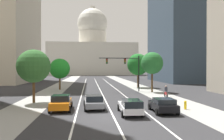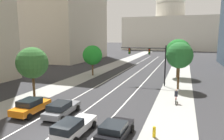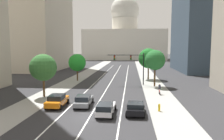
{
  "view_description": "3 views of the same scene",
  "coord_description": "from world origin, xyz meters",
  "px_view_note": "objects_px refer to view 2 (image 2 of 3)",
  "views": [
    {
      "loc": [
        -2.12,
        -19.24,
        4.3
      ],
      "look_at": [
        1.07,
        11.77,
        4.0
      ],
      "focal_mm": 35.72,
      "sensor_mm": 36.0,
      "label": 1
    },
    {
      "loc": [
        9.74,
        -12.78,
        7.91
      ],
      "look_at": [
        0.7,
        12.85,
        3.48
      ],
      "focal_mm": 33.2,
      "sensor_mm": 36.0,
      "label": 2
    },
    {
      "loc": [
        4.41,
        -21.97,
        7.45
      ],
      "look_at": [
        1.25,
        12.92,
        3.81
      ],
      "focal_mm": 33.9,
      "sensor_mm": 36.0,
      "label": 3
    }
  ],
  "objects_px": {
    "car_white": "(73,127)",
    "car_gray": "(61,109)",
    "street_tree_mid_right": "(178,52)",
    "traffic_signal_mast": "(151,57)",
    "street_tree_far_right": "(179,55)",
    "capitol_building": "(169,26)",
    "street_tree_mid_left": "(32,63)",
    "car_black": "(115,130)",
    "street_tree_near_left": "(92,55)",
    "fire_hydrant": "(154,132)",
    "car_orange": "(31,106)",
    "cyclist": "(176,96)"
  },
  "relations": [
    {
      "from": "street_tree_mid_right",
      "to": "car_black",
      "type": "bearing_deg",
      "value": -97.48
    },
    {
      "from": "car_black",
      "to": "traffic_signal_mast",
      "type": "bearing_deg",
      "value": 2.88
    },
    {
      "from": "cyclist",
      "to": "car_white",
      "type": "bearing_deg",
      "value": 148.38
    },
    {
      "from": "street_tree_mid_right",
      "to": "car_white",
      "type": "bearing_deg",
      "value": -103.89
    },
    {
      "from": "street_tree_near_left",
      "to": "fire_hydrant",
      "type": "bearing_deg",
      "value": -55.11
    },
    {
      "from": "traffic_signal_mast",
      "to": "street_tree_mid_left",
      "type": "relative_size",
      "value": 1.13
    },
    {
      "from": "car_white",
      "to": "street_tree_mid_left",
      "type": "height_order",
      "value": "street_tree_mid_left"
    },
    {
      "from": "car_orange",
      "to": "street_tree_mid_right",
      "type": "height_order",
      "value": "street_tree_mid_right"
    },
    {
      "from": "car_white",
      "to": "car_black",
      "type": "distance_m",
      "value": 3.37
    },
    {
      "from": "traffic_signal_mast",
      "to": "car_gray",
      "type": "bearing_deg",
      "value": -110.84
    },
    {
      "from": "traffic_signal_mast",
      "to": "street_tree_far_right",
      "type": "relative_size",
      "value": 1.04
    },
    {
      "from": "capitol_building",
      "to": "car_black",
      "type": "height_order",
      "value": "capitol_building"
    },
    {
      "from": "car_orange",
      "to": "street_tree_mid_left",
      "type": "bearing_deg",
      "value": 36.06
    },
    {
      "from": "traffic_signal_mast",
      "to": "street_tree_mid_right",
      "type": "distance_m",
      "value": 8.98
    },
    {
      "from": "street_tree_far_right",
      "to": "street_tree_mid_left",
      "type": "height_order",
      "value": "street_tree_far_right"
    },
    {
      "from": "car_gray",
      "to": "cyclist",
      "type": "bearing_deg",
      "value": -55.83
    },
    {
      "from": "car_gray",
      "to": "fire_hydrant",
      "type": "height_order",
      "value": "car_gray"
    },
    {
      "from": "traffic_signal_mast",
      "to": "street_tree_mid_left",
      "type": "xyz_separation_m",
      "value": [
        -13.47,
        -11.68,
        -0.19
      ]
    },
    {
      "from": "car_gray",
      "to": "street_tree_mid_left",
      "type": "xyz_separation_m",
      "value": [
        -7.25,
        4.67,
        3.75
      ]
    },
    {
      "from": "street_tree_mid_left",
      "to": "car_gray",
      "type": "bearing_deg",
      "value": -32.81
    },
    {
      "from": "car_orange",
      "to": "street_tree_far_right",
      "type": "distance_m",
      "value": 21.4
    },
    {
      "from": "car_black",
      "to": "fire_hydrant",
      "type": "relative_size",
      "value": 4.56
    },
    {
      "from": "capitol_building",
      "to": "cyclist",
      "type": "height_order",
      "value": "capitol_building"
    },
    {
      "from": "car_white",
      "to": "traffic_signal_mast",
      "type": "relative_size",
      "value": 0.63
    },
    {
      "from": "fire_hydrant",
      "to": "street_tree_mid_left",
      "type": "height_order",
      "value": "street_tree_mid_left"
    },
    {
      "from": "fire_hydrant",
      "to": "street_tree_near_left",
      "type": "relative_size",
      "value": 0.15
    },
    {
      "from": "street_tree_far_right",
      "to": "street_tree_mid_left",
      "type": "bearing_deg",
      "value": -149.79
    },
    {
      "from": "fire_hydrant",
      "to": "street_tree_mid_right",
      "type": "xyz_separation_m",
      "value": [
        0.74,
        25.83,
        4.56
      ]
    },
    {
      "from": "car_white",
      "to": "car_orange",
      "type": "bearing_deg",
      "value": 68.03
    },
    {
      "from": "fire_hydrant",
      "to": "cyclist",
      "type": "distance_m",
      "value": 9.45
    },
    {
      "from": "fire_hydrant",
      "to": "street_tree_far_right",
      "type": "height_order",
      "value": "street_tree_far_right"
    },
    {
      "from": "car_white",
      "to": "street_tree_far_right",
      "type": "xyz_separation_m",
      "value": [
        7.36,
        18.46,
        4.37
      ]
    },
    {
      "from": "car_white",
      "to": "street_tree_near_left",
      "type": "bearing_deg",
      "value": 22.54
    },
    {
      "from": "car_white",
      "to": "cyclist",
      "type": "relative_size",
      "value": 2.71
    },
    {
      "from": "capitol_building",
      "to": "street_tree_mid_right",
      "type": "relative_size",
      "value": 6.96
    },
    {
      "from": "car_black",
      "to": "street_tree_far_right",
      "type": "relative_size",
      "value": 0.58
    },
    {
      "from": "car_white",
      "to": "cyclist",
      "type": "distance_m",
      "value": 13.51
    },
    {
      "from": "street_tree_mid_right",
      "to": "street_tree_near_left",
      "type": "distance_m",
      "value": 16.75
    },
    {
      "from": "street_tree_mid_left",
      "to": "fire_hydrant",
      "type": "bearing_deg",
      "value": -20.06
    },
    {
      "from": "street_tree_far_right",
      "to": "street_tree_mid_left",
      "type": "relative_size",
      "value": 1.08
    },
    {
      "from": "car_gray",
      "to": "street_tree_far_right",
      "type": "height_order",
      "value": "street_tree_far_right"
    },
    {
      "from": "car_black",
      "to": "fire_hydrant",
      "type": "xyz_separation_m",
      "value": [
        2.83,
        1.33,
        -0.27
      ]
    },
    {
      "from": "car_orange",
      "to": "traffic_signal_mast",
      "type": "height_order",
      "value": "traffic_signal_mast"
    },
    {
      "from": "fire_hydrant",
      "to": "street_tree_mid_right",
      "type": "bearing_deg",
      "value": 88.36
    },
    {
      "from": "street_tree_near_left",
      "to": "car_gray",
      "type": "bearing_deg",
      "value": -73.52
    },
    {
      "from": "street_tree_near_left",
      "to": "street_tree_far_right",
      "type": "bearing_deg",
      "value": -19.32
    },
    {
      "from": "car_white",
      "to": "car_gray",
      "type": "distance_m",
      "value": 4.71
    },
    {
      "from": "car_white",
      "to": "car_gray",
      "type": "relative_size",
      "value": 0.98
    },
    {
      "from": "capitol_building",
      "to": "street_tree_mid_left",
      "type": "xyz_separation_m",
      "value": [
        -8.89,
        -110.92,
        -9.56
      ]
    },
    {
      "from": "car_gray",
      "to": "street_tree_mid_right",
      "type": "xyz_separation_m",
      "value": [
        10.16,
        24.42,
        4.27
      ]
    }
  ]
}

